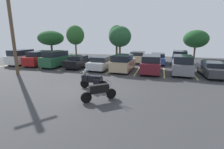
{
  "coord_description": "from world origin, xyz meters",
  "views": [
    {
      "loc": [
        4.99,
        -10.42,
        3.75
      ],
      "look_at": [
        1.38,
        1.83,
        0.76
      ],
      "focal_mm": 26.51,
      "sensor_mm": 36.0,
      "label": 1
    }
  ],
  "objects_px": {
    "car_maroon": "(151,64)",
    "car_far_blue": "(158,58)",
    "motorcycle_touring": "(93,80)",
    "car_green": "(56,59)",
    "car_red": "(40,58)",
    "car_far_navy": "(179,58)",
    "utility_pole": "(12,30)",
    "car_grey": "(182,65)",
    "car_far_champagne": "(138,57)",
    "car_charcoal": "(212,69)",
    "car_black": "(79,61)",
    "car_white": "(23,57)",
    "motorcycle_second": "(99,91)",
    "car_silver": "(101,63)",
    "car_tan": "(123,63)"
  },
  "relations": [
    {
      "from": "car_silver",
      "to": "utility_pole",
      "type": "bearing_deg",
      "value": -146.89
    },
    {
      "from": "car_green",
      "to": "car_far_blue",
      "type": "bearing_deg",
      "value": 26.69
    },
    {
      "from": "car_maroon",
      "to": "car_red",
      "type": "bearing_deg",
      "value": 177.63
    },
    {
      "from": "car_tan",
      "to": "utility_pole",
      "type": "xyz_separation_m",
      "value": [
        -9.8,
        -4.59,
        3.43
      ]
    },
    {
      "from": "car_green",
      "to": "car_far_navy",
      "type": "xyz_separation_m",
      "value": [
        14.83,
        6.28,
        -0.08
      ]
    },
    {
      "from": "motorcycle_touring",
      "to": "car_silver",
      "type": "relative_size",
      "value": 0.47
    },
    {
      "from": "car_charcoal",
      "to": "car_green",
      "type": "bearing_deg",
      "value": 179.8
    },
    {
      "from": "utility_pole",
      "to": "car_far_champagne",
      "type": "bearing_deg",
      "value": 46.8
    },
    {
      "from": "car_maroon",
      "to": "utility_pole",
      "type": "relative_size",
      "value": 0.56
    },
    {
      "from": "car_red",
      "to": "car_far_champagne",
      "type": "distance_m",
      "value": 13.43
    },
    {
      "from": "car_far_blue",
      "to": "car_far_navy",
      "type": "distance_m",
      "value": 2.82
    },
    {
      "from": "car_grey",
      "to": "car_charcoal",
      "type": "height_order",
      "value": "car_grey"
    },
    {
      "from": "car_charcoal",
      "to": "utility_pole",
      "type": "xyz_separation_m",
      "value": [
        -18.47,
        -4.67,
        3.64
      ]
    },
    {
      "from": "utility_pole",
      "to": "car_green",
      "type": "bearing_deg",
      "value": 74.67
    },
    {
      "from": "motorcycle_touring",
      "to": "car_silver",
      "type": "xyz_separation_m",
      "value": [
        -1.84,
        6.91,
        0.06
      ]
    },
    {
      "from": "car_red",
      "to": "utility_pole",
      "type": "bearing_deg",
      "value": -73.93
    },
    {
      "from": "car_far_navy",
      "to": "car_charcoal",
      "type": "bearing_deg",
      "value": -69.8
    },
    {
      "from": "motorcycle_second",
      "to": "car_silver",
      "type": "relative_size",
      "value": 0.39
    },
    {
      "from": "car_green",
      "to": "utility_pole",
      "type": "xyz_separation_m",
      "value": [
        -1.3,
        -4.73,
        3.34
      ]
    },
    {
      "from": "car_silver",
      "to": "car_charcoal",
      "type": "relative_size",
      "value": 0.96
    },
    {
      "from": "utility_pole",
      "to": "car_grey",
      "type": "bearing_deg",
      "value": 16.69
    },
    {
      "from": "motorcycle_touring",
      "to": "car_green",
      "type": "height_order",
      "value": "car_green"
    },
    {
      "from": "car_grey",
      "to": "car_far_champagne",
      "type": "xyz_separation_m",
      "value": [
        -5.27,
        6.46,
        -0.16
      ]
    },
    {
      "from": "car_grey",
      "to": "car_far_blue",
      "type": "bearing_deg",
      "value": 112.12
    },
    {
      "from": "car_silver",
      "to": "car_grey",
      "type": "xyz_separation_m",
      "value": [
        8.54,
        0.01,
        0.21
      ]
    },
    {
      "from": "car_far_navy",
      "to": "motorcycle_second",
      "type": "bearing_deg",
      "value": -110.79
    },
    {
      "from": "utility_pole",
      "to": "car_maroon",
      "type": "bearing_deg",
      "value": 19.75
    },
    {
      "from": "car_far_champagne",
      "to": "motorcycle_touring",
      "type": "bearing_deg",
      "value": -96.12
    },
    {
      "from": "car_black",
      "to": "car_far_blue",
      "type": "height_order",
      "value": "car_black"
    },
    {
      "from": "car_charcoal",
      "to": "utility_pole",
      "type": "height_order",
      "value": "utility_pole"
    },
    {
      "from": "motorcycle_second",
      "to": "car_far_navy",
      "type": "bearing_deg",
      "value": 69.21
    },
    {
      "from": "car_far_navy",
      "to": "utility_pole",
      "type": "bearing_deg",
      "value": -145.68
    },
    {
      "from": "car_maroon",
      "to": "car_far_blue",
      "type": "xyz_separation_m",
      "value": [
        0.54,
        6.19,
        -0.19
      ]
    },
    {
      "from": "car_white",
      "to": "car_red",
      "type": "relative_size",
      "value": 0.94
    },
    {
      "from": "car_grey",
      "to": "car_far_blue",
      "type": "xyz_separation_m",
      "value": [
        -2.46,
        6.04,
        -0.22
      ]
    },
    {
      "from": "car_red",
      "to": "car_far_navy",
      "type": "height_order",
      "value": "car_red"
    },
    {
      "from": "car_black",
      "to": "car_grey",
      "type": "height_order",
      "value": "car_grey"
    },
    {
      "from": "motorcycle_second",
      "to": "car_white",
      "type": "relative_size",
      "value": 0.38
    },
    {
      "from": "car_far_blue",
      "to": "utility_pole",
      "type": "bearing_deg",
      "value": -141.04
    },
    {
      "from": "car_green",
      "to": "car_charcoal",
      "type": "distance_m",
      "value": 17.17
    },
    {
      "from": "car_far_champagne",
      "to": "car_far_navy",
      "type": "bearing_deg",
      "value": -1.84
    },
    {
      "from": "car_charcoal",
      "to": "car_far_blue",
      "type": "bearing_deg",
      "value": 130.1
    },
    {
      "from": "car_green",
      "to": "car_red",
      "type": "bearing_deg",
      "value": 170.8
    },
    {
      "from": "car_far_champagne",
      "to": "car_grey",
      "type": "bearing_deg",
      "value": -50.8
    },
    {
      "from": "car_far_blue",
      "to": "car_red",
      "type": "bearing_deg",
      "value": -159.31
    },
    {
      "from": "car_far_navy",
      "to": "car_black",
      "type": "bearing_deg",
      "value": -153.98
    },
    {
      "from": "motorcycle_touring",
      "to": "car_charcoal",
      "type": "xyz_separation_m",
      "value": [
        9.39,
        6.86,
        0.02
      ]
    },
    {
      "from": "car_far_champagne",
      "to": "car_far_blue",
      "type": "bearing_deg",
      "value": -8.47
    },
    {
      "from": "car_maroon",
      "to": "car_far_navy",
      "type": "xyz_separation_m",
      "value": [
        3.35,
        6.43,
        0.0
      ]
    },
    {
      "from": "car_tan",
      "to": "utility_pole",
      "type": "relative_size",
      "value": 0.54
    }
  ]
}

